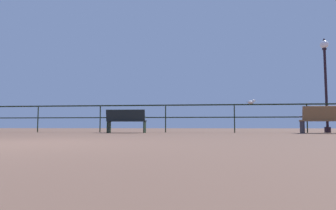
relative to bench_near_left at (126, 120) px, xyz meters
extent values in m
plane|color=brown|center=(0.05, -6.79, -0.48)|extent=(60.00, 60.00, 0.00)
cube|color=black|center=(0.05, 0.79, 0.60)|extent=(18.76, 0.05, 0.05)
cube|color=black|center=(0.05, 0.79, 0.11)|extent=(18.76, 0.04, 0.04)
cylinder|color=black|center=(-3.97, 0.79, 0.06)|extent=(0.04, 0.04, 1.08)
cylinder|color=black|center=(-1.29, 0.79, 0.06)|extent=(0.04, 0.04, 1.08)
cylinder|color=black|center=(1.39, 0.79, 0.06)|extent=(0.04, 0.04, 1.08)
cylinder|color=black|center=(4.07, 0.79, 0.06)|extent=(0.04, 0.04, 1.08)
cylinder|color=black|center=(6.75, 0.79, 0.06)|extent=(0.04, 0.04, 1.08)
cube|color=black|center=(0.00, 0.08, -0.03)|extent=(1.46, 0.57, 0.05)
cube|color=black|center=(0.01, -0.15, 0.18)|extent=(1.45, 0.18, 0.41)
cube|color=black|center=(0.68, 0.11, -0.26)|extent=(0.06, 0.46, 0.45)
cube|color=black|center=(0.67, 0.32, 0.11)|extent=(0.05, 0.36, 0.04)
cube|color=black|center=(-0.68, 0.05, -0.26)|extent=(0.06, 0.46, 0.45)
cube|color=black|center=(-0.69, 0.26, 0.11)|extent=(0.05, 0.36, 0.04)
cube|color=brown|center=(7.11, 0.08, -0.03)|extent=(1.64, 0.59, 0.05)
cube|color=brown|center=(7.09, -0.15, 0.21)|extent=(1.62, 0.22, 0.50)
cube|color=#262027|center=(6.34, 0.12, -0.26)|extent=(0.06, 0.45, 0.45)
cube|color=#262027|center=(6.35, 0.32, 0.11)|extent=(0.05, 0.35, 0.04)
cylinder|color=black|center=(7.61, 1.11, -0.37)|extent=(0.23, 0.23, 0.22)
cylinder|color=black|center=(7.61, 1.11, 1.24)|extent=(0.09, 0.09, 3.01)
cylinder|color=black|center=(7.61, 1.11, 2.78)|extent=(0.15, 0.15, 0.06)
sphere|color=white|center=(7.61, 1.11, 2.96)|extent=(0.31, 0.31, 0.31)
cone|color=black|center=(7.61, 1.11, 3.17)|extent=(0.11, 0.11, 0.10)
ellipsoid|color=silver|center=(4.70, 0.79, 0.69)|extent=(0.25, 0.18, 0.13)
ellipsoid|color=gray|center=(4.70, 0.79, 0.71)|extent=(0.22, 0.14, 0.04)
sphere|color=silver|center=(4.80, 0.81, 0.75)|extent=(0.10, 0.10, 0.10)
cone|color=gold|center=(4.87, 0.82, 0.75)|extent=(0.06, 0.05, 0.04)
cube|color=gray|center=(4.57, 0.76, 0.69)|extent=(0.09, 0.07, 0.02)
camera|label=1|loc=(2.73, -10.51, -0.23)|focal=30.71mm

